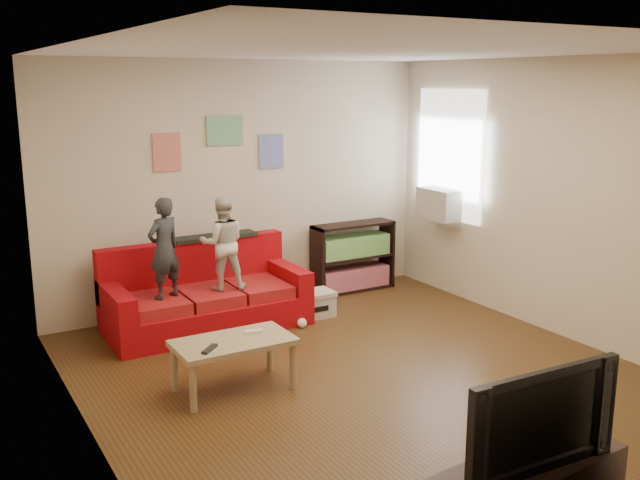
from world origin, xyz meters
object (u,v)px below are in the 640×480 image
child_a (164,248)px  child_b (223,243)px  coffee_table (233,347)px  sofa (205,299)px  file_box (315,304)px  television (530,414)px  bookshelf (353,260)px

child_a → child_b: child_a is taller
child_b → coffee_table: (-0.51, -1.41, -0.52)m
sofa → file_box: (1.13, -0.29, -0.16)m
child_a → file_box: bearing=153.5°
child_b → television: bearing=106.8°
coffee_table → file_box: size_ratio=2.39×
child_a → bookshelf: bearing=169.8°
child_b → bookshelf: bearing=-148.8°
bookshelf → television: 4.90m
sofa → bookshelf: sofa is taller
coffee_table → file_box: bearing=40.7°
child_b → file_box: bearing=-171.3°
bookshelf → sofa: bearing=-170.3°
child_a → file_box: (1.58, -0.13, -0.77)m
sofa → coffee_table: bearing=-102.9°
child_a → bookshelf: (2.48, 0.51, -0.55)m
child_a → bookshelf: size_ratio=0.96×
file_box → child_a: bearing=175.5°
child_b → coffee_table: bearing=86.1°
sofa → television: (0.21, -4.19, 0.46)m
child_a → television: (0.66, -4.02, -0.16)m
coffee_table → file_box: 1.98m
child_a → child_b: 0.60m
television → coffee_table: bearing=104.3°
sofa → television: size_ratio=2.02×
file_box → child_b: bearing=172.7°
file_box → television: (-0.92, -3.89, 0.61)m
television → child_a: bearing=101.3°
child_b → bookshelf: (1.88, 0.51, -0.53)m
sofa → bookshelf: bearing=9.7°
bookshelf → file_box: bearing=-144.5°
child_b → bookshelf: 2.01m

